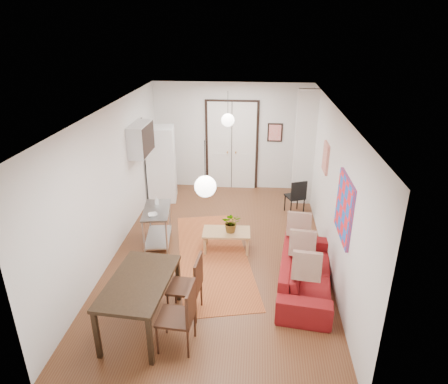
# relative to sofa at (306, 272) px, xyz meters

# --- Properties ---
(floor) EXTENTS (7.00, 7.00, 0.00)m
(floor) POSITION_rel_sofa_xyz_m (-1.60, 1.08, -0.32)
(floor) COLOR brown
(floor) RESTS_ON ground
(ceiling) EXTENTS (4.20, 7.00, 0.02)m
(ceiling) POSITION_rel_sofa_xyz_m (-1.60, 1.08, 2.58)
(ceiling) COLOR white
(ceiling) RESTS_ON wall_back
(wall_back) EXTENTS (4.20, 0.02, 2.90)m
(wall_back) POSITION_rel_sofa_xyz_m (-1.60, 4.58, 1.13)
(wall_back) COLOR silver
(wall_back) RESTS_ON floor
(wall_front) EXTENTS (4.20, 0.02, 2.90)m
(wall_front) POSITION_rel_sofa_xyz_m (-1.60, -2.42, 1.13)
(wall_front) COLOR silver
(wall_front) RESTS_ON floor
(wall_left) EXTENTS (0.02, 7.00, 2.90)m
(wall_left) POSITION_rel_sofa_xyz_m (-3.70, 1.08, 1.13)
(wall_left) COLOR silver
(wall_left) RESTS_ON floor
(wall_right) EXTENTS (0.02, 7.00, 2.90)m
(wall_right) POSITION_rel_sofa_xyz_m (0.50, 1.08, 1.13)
(wall_right) COLOR silver
(wall_right) RESTS_ON floor
(double_doors) EXTENTS (1.44, 0.06, 2.50)m
(double_doors) POSITION_rel_sofa_xyz_m (-1.60, 4.53, 0.88)
(double_doors) COLOR white
(double_doors) RESTS_ON wall_back
(stub_partition) EXTENTS (0.50, 0.10, 2.90)m
(stub_partition) POSITION_rel_sofa_xyz_m (0.25, 3.63, 1.13)
(stub_partition) COLOR silver
(stub_partition) RESTS_ON floor
(wall_cabinet) EXTENTS (0.35, 1.00, 0.70)m
(wall_cabinet) POSITION_rel_sofa_xyz_m (-3.52, 2.58, 1.58)
(wall_cabinet) COLOR silver
(wall_cabinet) RESTS_ON wall_left
(painting_popart) EXTENTS (0.05, 1.00, 1.00)m
(painting_popart) POSITION_rel_sofa_xyz_m (0.47, -0.17, 1.33)
(painting_popart) COLOR red
(painting_popart) RESTS_ON wall_right
(painting_abstract) EXTENTS (0.05, 0.50, 0.60)m
(painting_abstract) POSITION_rel_sofa_xyz_m (0.47, 1.88, 1.48)
(painting_abstract) COLOR beige
(painting_abstract) RESTS_ON wall_right
(poster_back) EXTENTS (0.40, 0.03, 0.50)m
(poster_back) POSITION_rel_sofa_xyz_m (-0.45, 4.55, 1.28)
(poster_back) COLOR red
(poster_back) RESTS_ON wall_back
(print_left) EXTENTS (0.03, 0.44, 0.54)m
(print_left) POSITION_rel_sofa_xyz_m (-3.67, 3.08, 1.63)
(print_left) COLOR #905B3C
(print_left) RESTS_ON wall_left
(pendant_back) EXTENTS (0.30, 0.30, 0.80)m
(pendant_back) POSITION_rel_sofa_xyz_m (-1.60, 3.08, 1.93)
(pendant_back) COLOR white
(pendant_back) RESTS_ON ceiling
(pendant_front) EXTENTS (0.30, 0.30, 0.80)m
(pendant_front) POSITION_rel_sofa_xyz_m (-1.60, -0.92, 1.93)
(pendant_front) COLOR white
(pendant_front) RESTS_ON ceiling
(kilim_rug) EXTENTS (2.07, 3.75, 0.01)m
(kilim_rug) POSITION_rel_sofa_xyz_m (-1.72, 0.86, -0.32)
(kilim_rug) COLOR #B8622E
(kilim_rug) RESTS_ON floor
(sofa) EXTENTS (2.29, 1.13, 0.64)m
(sofa) POSITION_rel_sofa_xyz_m (0.00, 0.00, 0.00)
(sofa) COLOR maroon
(sofa) RESTS_ON floor
(coffee_table) EXTENTS (0.97, 0.57, 0.42)m
(coffee_table) POSITION_rel_sofa_xyz_m (-1.48, 1.15, 0.05)
(coffee_table) COLOR #AA8950
(coffee_table) RESTS_ON floor
(potted_plant) EXTENTS (0.34, 0.38, 0.41)m
(potted_plant) POSITION_rel_sofa_xyz_m (-1.38, 1.15, 0.31)
(potted_plant) COLOR #2A5B29
(potted_plant) RESTS_ON coffee_table
(kitchen_counter) EXTENTS (0.66, 1.11, 0.80)m
(kitchen_counter) POSITION_rel_sofa_xyz_m (-2.92, 1.26, 0.18)
(kitchen_counter) COLOR #AAADAE
(kitchen_counter) RESTS_ON floor
(bowl) EXTENTS (0.24, 0.24, 0.05)m
(bowl) POSITION_rel_sofa_xyz_m (-2.92, 0.96, 0.50)
(bowl) COLOR silver
(bowl) RESTS_ON kitchen_counter
(soap_bottle) EXTENTS (0.10, 0.10, 0.17)m
(soap_bottle) POSITION_rel_sofa_xyz_m (-2.97, 1.51, 0.56)
(soap_bottle) COLOR teal
(soap_bottle) RESTS_ON kitchen_counter
(fridge) EXTENTS (0.77, 0.77, 1.93)m
(fridge) POSITION_rel_sofa_xyz_m (-3.34, 3.57, 0.64)
(fridge) COLOR white
(fridge) RESTS_ON floor
(dining_table) EXTENTS (0.98, 1.58, 0.84)m
(dining_table) POSITION_rel_sofa_xyz_m (-2.58, -1.19, 0.42)
(dining_table) COLOR black
(dining_table) RESTS_ON floor
(dining_chair_near) EXTENTS (0.53, 0.72, 1.04)m
(dining_chair_near) POSITION_rel_sofa_xyz_m (-1.98, -0.73, 0.28)
(dining_chair_near) COLOR #351D11
(dining_chair_near) RESTS_ON floor
(dining_chair_far) EXTENTS (0.53, 0.72, 1.04)m
(dining_chair_far) POSITION_rel_sofa_xyz_m (-1.98, -1.43, 0.28)
(dining_chair_far) COLOR #351D11
(dining_chair_far) RESTS_ON floor
(black_side_chair) EXTENTS (0.52, 0.53, 0.88)m
(black_side_chair) POSITION_rel_sofa_xyz_m (0.03, 3.09, 0.19)
(black_side_chair) COLOR black
(black_side_chair) RESTS_ON floor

